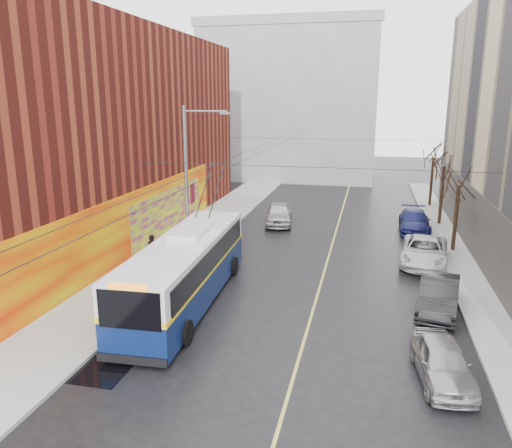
{
  "coord_description": "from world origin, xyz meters",
  "views": [
    {
      "loc": [
        3.71,
        -15.97,
        9.34
      ],
      "look_at": [
        -1.83,
        7.96,
        3.16
      ],
      "focal_mm": 35.0,
      "sensor_mm": 36.0,
      "label": 1
    }
  ],
  "objects_px": {
    "parked_car_c": "(424,251)",
    "parked_car_d": "(414,221)",
    "tree_near": "(460,173)",
    "parked_car_a": "(442,361)",
    "streetlight_pole": "(189,182)",
    "pedestrian_a": "(182,240)",
    "tree_mid": "(445,156)",
    "parked_car_b": "(439,295)",
    "following_car": "(279,214)",
    "pedestrian_b": "(153,248)",
    "tree_far": "(434,149)",
    "trolleybus": "(186,269)"
  },
  "relations": [
    {
      "from": "trolleybus",
      "to": "tree_far",
      "type": "bearing_deg",
      "value": 59.64
    },
    {
      "from": "parked_car_c",
      "to": "parked_car_d",
      "type": "xyz_separation_m",
      "value": [
        0.0,
        7.56,
        -0.01
      ]
    },
    {
      "from": "parked_car_a",
      "to": "pedestrian_a",
      "type": "height_order",
      "value": "pedestrian_a"
    },
    {
      "from": "streetlight_pole",
      "to": "parked_car_a",
      "type": "xyz_separation_m",
      "value": [
        12.58,
        -9.7,
        -4.15
      ]
    },
    {
      "from": "tree_mid",
      "to": "tree_far",
      "type": "xyz_separation_m",
      "value": [
        0.0,
        7.0,
        -0.11
      ]
    },
    {
      "from": "parked_car_c",
      "to": "following_car",
      "type": "xyz_separation_m",
      "value": [
        -9.96,
        7.44,
        0.07
      ]
    },
    {
      "from": "tree_far",
      "to": "parked_car_a",
      "type": "xyz_separation_m",
      "value": [
        -2.56,
        -29.7,
        -4.44
      ]
    },
    {
      "from": "streetlight_pole",
      "to": "parked_car_c",
      "type": "relative_size",
      "value": 1.64
    },
    {
      "from": "following_car",
      "to": "pedestrian_a",
      "type": "bearing_deg",
      "value": -124.35
    },
    {
      "from": "parked_car_d",
      "to": "parked_car_b",
      "type": "bearing_deg",
      "value": -89.11
    },
    {
      "from": "trolleybus",
      "to": "parked_car_c",
      "type": "distance_m",
      "value": 14.23
    },
    {
      "from": "parked_car_b",
      "to": "pedestrian_b",
      "type": "bearing_deg",
      "value": 177.42
    },
    {
      "from": "parked_car_c",
      "to": "pedestrian_a",
      "type": "height_order",
      "value": "pedestrian_a"
    },
    {
      "from": "parked_car_b",
      "to": "parked_car_c",
      "type": "bearing_deg",
      "value": 99.93
    },
    {
      "from": "tree_mid",
      "to": "parked_car_b",
      "type": "relative_size",
      "value": 1.42
    },
    {
      "from": "tree_near",
      "to": "pedestrian_b",
      "type": "height_order",
      "value": "tree_near"
    },
    {
      "from": "tree_near",
      "to": "pedestrian_a",
      "type": "height_order",
      "value": "tree_near"
    },
    {
      "from": "parked_car_a",
      "to": "parked_car_d",
      "type": "height_order",
      "value": "parked_car_d"
    },
    {
      "from": "parked_car_b",
      "to": "trolleybus",
      "type": "bearing_deg",
      "value": -162.28
    },
    {
      "from": "parked_car_c",
      "to": "parked_car_d",
      "type": "distance_m",
      "value": 7.56
    },
    {
      "from": "parked_car_a",
      "to": "parked_car_c",
      "type": "height_order",
      "value": "parked_car_c"
    },
    {
      "from": "pedestrian_a",
      "to": "parked_car_a",
      "type": "bearing_deg",
      "value": -122.45
    },
    {
      "from": "tree_far",
      "to": "pedestrian_a",
      "type": "distance_m",
      "value": 24.94
    },
    {
      "from": "parked_car_d",
      "to": "pedestrian_b",
      "type": "bearing_deg",
      "value": -143.53
    },
    {
      "from": "parked_car_b",
      "to": "pedestrian_a",
      "type": "bearing_deg",
      "value": 169.56
    },
    {
      "from": "tree_mid",
      "to": "parked_car_d",
      "type": "bearing_deg",
      "value": -131.24
    },
    {
      "from": "streetlight_pole",
      "to": "parked_car_d",
      "type": "bearing_deg",
      "value": 39.21
    },
    {
      "from": "streetlight_pole",
      "to": "tree_far",
      "type": "xyz_separation_m",
      "value": [
        15.14,
        20.0,
        0.3
      ]
    },
    {
      "from": "streetlight_pole",
      "to": "following_car",
      "type": "xyz_separation_m",
      "value": [
        3.17,
        10.59,
        -4.02
      ]
    },
    {
      "from": "parked_car_a",
      "to": "pedestrian_a",
      "type": "distance_m",
      "value": 17.79
    },
    {
      "from": "tree_mid",
      "to": "trolleybus",
      "type": "xyz_separation_m",
      "value": [
        -13.43,
        -18.28,
        -3.61
      ]
    },
    {
      "from": "tree_mid",
      "to": "parked_car_c",
      "type": "height_order",
      "value": "tree_mid"
    },
    {
      "from": "following_car",
      "to": "parked_car_c",
      "type": "bearing_deg",
      "value": -45.35
    },
    {
      "from": "tree_near",
      "to": "following_car",
      "type": "distance_m",
      "value": 13.47
    },
    {
      "from": "streetlight_pole",
      "to": "pedestrian_a",
      "type": "bearing_deg",
      "value": 126.11
    },
    {
      "from": "pedestrian_a",
      "to": "following_car",
      "type": "bearing_deg",
      "value": -18.75
    },
    {
      "from": "streetlight_pole",
      "to": "tree_near",
      "type": "bearing_deg",
      "value": 21.62
    },
    {
      "from": "tree_mid",
      "to": "parked_car_c",
      "type": "relative_size",
      "value": 1.22
    },
    {
      "from": "tree_mid",
      "to": "tree_far",
      "type": "height_order",
      "value": "tree_mid"
    },
    {
      "from": "tree_near",
      "to": "parked_car_a",
      "type": "relative_size",
      "value": 1.56
    },
    {
      "from": "trolleybus",
      "to": "parked_car_a",
      "type": "xyz_separation_m",
      "value": [
        10.87,
        -4.43,
        -0.95
      ]
    },
    {
      "from": "parked_car_d",
      "to": "streetlight_pole",
      "type": "bearing_deg",
      "value": -139.9
    },
    {
      "from": "parked_car_a",
      "to": "parked_car_b",
      "type": "distance_m",
      "value": 6.02
    },
    {
      "from": "streetlight_pole",
      "to": "tree_far",
      "type": "distance_m",
      "value": 25.09
    },
    {
      "from": "tree_far",
      "to": "trolleybus",
      "type": "xyz_separation_m",
      "value": [
        -13.43,
        -25.28,
        -3.49
      ]
    },
    {
      "from": "tree_near",
      "to": "following_car",
      "type": "bearing_deg",
      "value": 159.0
    },
    {
      "from": "pedestrian_a",
      "to": "streetlight_pole",
      "type": "bearing_deg",
      "value": -136.9
    },
    {
      "from": "pedestrian_b",
      "to": "pedestrian_a",
      "type": "bearing_deg",
      "value": -24.79
    },
    {
      "from": "tree_mid",
      "to": "parked_car_b",
      "type": "bearing_deg",
      "value": -96.82
    },
    {
      "from": "tree_mid",
      "to": "trolleybus",
      "type": "bearing_deg",
      "value": -126.31
    }
  ]
}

